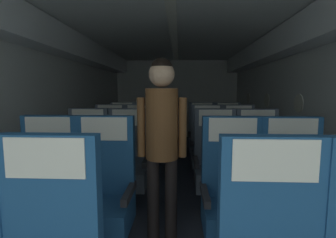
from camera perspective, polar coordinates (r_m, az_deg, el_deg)
ground at (r=3.72m, az=1.10°, el=-15.05°), size 3.80×7.87×0.02m
fuselage_shell at (r=3.76m, az=1.31°, el=11.25°), size 3.68×7.52×2.32m
seat_b_left_window at (r=2.41m, az=-26.75°, el=-15.56°), size 0.53×0.47×1.15m
seat_b_left_aisle at (r=2.22m, az=-15.03°, el=-17.02°), size 0.53×0.47×1.15m
seat_b_right_aisle at (r=2.32m, az=27.45°, el=-16.54°), size 0.53×0.47×1.15m
seat_b_right_window at (r=2.17m, az=15.01°, el=-17.55°), size 0.53×0.47×1.15m
seat_c_left_window at (r=3.20m, az=-18.56°, el=-9.80°), size 0.53×0.47×1.15m
seat_c_left_aisle at (r=3.05m, az=-9.49°, el=-10.36°), size 0.53×0.47×1.15m
seat_c_right_aisle at (r=3.11m, az=20.42°, el=-10.31°), size 0.53×0.47×1.15m
seat_c_right_window at (r=3.02m, az=11.08°, el=-10.54°), size 0.53×0.47×1.15m
seat_d_left_window at (r=4.04m, az=-13.65°, el=-6.27°), size 0.53×0.47×1.15m
seat_d_left_aisle at (r=3.93m, az=-6.75°, el=-6.48°), size 0.53×0.47×1.15m
seat_d_right_aisle at (r=3.99m, az=16.35°, el=-6.50°), size 0.53×0.47×1.15m
seat_d_right_window at (r=3.89m, az=9.17°, el=-6.66°), size 0.53×0.47×1.15m
seat_e_left_window at (r=4.90m, az=-10.79°, el=-3.97°), size 0.53×0.47×1.15m
seat_e_left_aisle at (r=4.81m, az=-4.99°, el=-4.05°), size 0.53×0.47×1.15m
seat_e_right_aisle at (r=4.86m, az=13.90°, el=-4.12°), size 0.53×0.47×1.15m
seat_e_right_window at (r=4.78m, az=7.99°, el=-4.17°), size 0.53×0.47×1.15m
flight_attendant at (r=2.10m, az=-1.46°, el=-2.87°), size 0.43×0.28×1.64m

